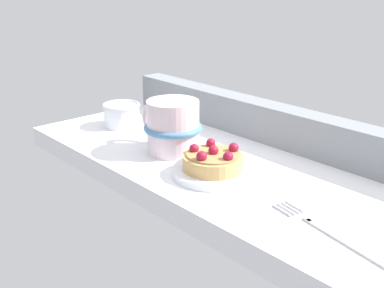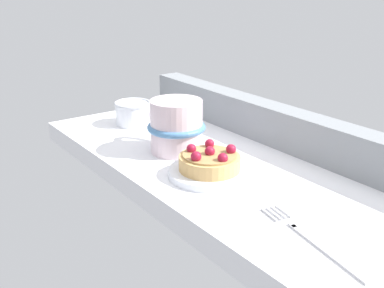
{
  "view_description": "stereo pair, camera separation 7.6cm",
  "coord_description": "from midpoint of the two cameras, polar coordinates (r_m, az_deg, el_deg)",
  "views": [
    {
      "loc": [
        50.01,
        -52.27,
        29.42
      ],
      "look_at": [
        -3.19,
        -4.38,
        3.23
      ],
      "focal_mm": 44.31,
      "sensor_mm": 36.0,
      "label": 1
    },
    {
      "loc": [
        54.79,
        -46.35,
        29.42
      ],
      "look_at": [
        -3.19,
        -4.38,
        3.23
      ],
      "focal_mm": 44.31,
      "sensor_mm": 36.0,
      "label": 2
    }
  ],
  "objects": [
    {
      "name": "ground_plane",
      "position": [
        0.78,
        1.17,
        -3.35
      ],
      "size": [
        76.22,
        31.54,
        3.59
      ],
      "primitive_type": "cube",
      "color": "white"
    },
    {
      "name": "window_rail_back",
      "position": [
        0.86,
        7.75,
        2.27
      ],
      "size": [
        74.69,
        4.74,
        6.87
      ],
      "primitive_type": "cube",
      "color": "gray",
      "rests_on": "ground_plane"
    },
    {
      "name": "dessert_plate",
      "position": [
        0.72,
        -0.46,
        -3.44
      ],
      "size": [
        12.64,
        12.64,
        1.08
      ],
      "color": "silver",
      "rests_on": "ground_plane"
    },
    {
      "name": "raspberry_tart",
      "position": [
        0.72,
        -0.46,
        -2.01
      ],
      "size": [
        9.36,
        9.36,
        3.78
      ],
      "color": "tan",
      "rests_on": "dessert_plate"
    },
    {
      "name": "coffee_mug",
      "position": [
        0.81,
        -5.12,
        2.08
      ],
      "size": [
        13.5,
        10.06,
        9.08
      ],
      "color": "silver",
      "rests_on": "ground_plane"
    },
    {
      "name": "dessert_fork",
      "position": [
        0.58,
        12.41,
        -10.3
      ],
      "size": [
        17.84,
        5.0,
        0.6
      ],
      "color": "#B7B7BC",
      "rests_on": "ground_plane"
    },
    {
      "name": "sugar_bowl",
      "position": [
        0.96,
        -10.73,
        3.5
      ],
      "size": [
        7.51,
        7.51,
        4.69
      ],
      "color": "silver",
      "rests_on": "ground_plane"
    }
  ]
}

